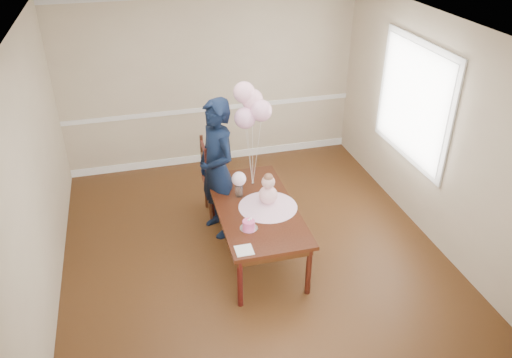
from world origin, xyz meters
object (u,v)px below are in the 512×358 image
Objects in this scene: dining_chair_seat at (222,182)px; woman at (217,169)px; dining_table_top at (256,208)px; birthday_cake at (249,224)px.

woman reaches higher than dining_chair_seat.
dining_table_top is 0.98m from dining_chair_seat.
birthday_cake reaches higher than dining_table_top.
dining_chair_seat is 0.27× the size of woman.
dining_table_top is at bearing -75.95° from dining_chair_seat.
dining_chair_seat is (-0.03, 1.35, -0.24)m from birthday_cake.
dining_table_top is 0.71m from woman.
woman reaches higher than birthday_cake.
dining_table_top is 3.76× the size of dining_chair_seat.
birthday_cake is at bearing -8.55° from woman.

